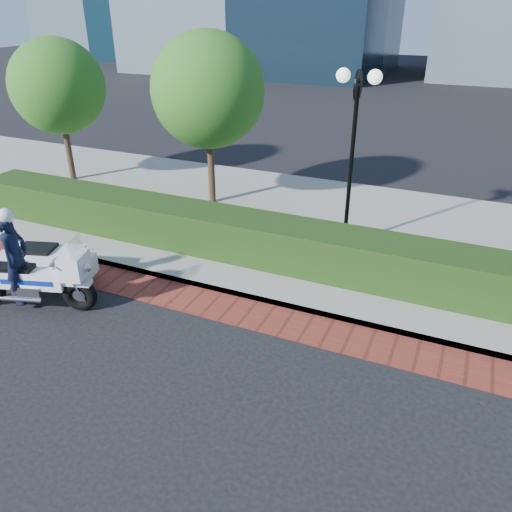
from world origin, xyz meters
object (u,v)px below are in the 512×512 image
at_px(tree_b, 208,91).
at_px(police_motorcycle, 34,266).
at_px(tree_a, 58,87).
at_px(lamppost, 354,133).

height_order(tree_b, police_motorcycle, tree_b).
bearing_deg(tree_a, police_motorcycle, -52.95).
distance_m(tree_a, tree_b, 5.50).
height_order(tree_a, police_motorcycle, tree_a).
bearing_deg(tree_a, tree_b, 0.00).
xyz_separation_m(tree_a, police_motorcycle, (4.69, -6.21, -2.48)).
bearing_deg(tree_a, lamppost, -7.41).
xyz_separation_m(tree_b, police_motorcycle, (-0.81, -6.21, -2.69)).
bearing_deg(tree_b, tree_a, 180.00).
distance_m(tree_a, police_motorcycle, 8.17).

